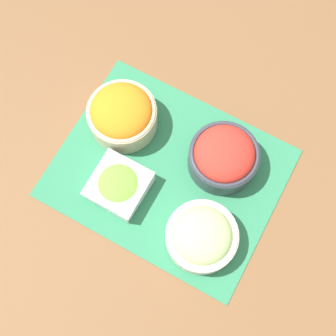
{
  "coord_description": "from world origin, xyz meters",
  "views": [
    {
      "loc": [
        0.14,
        -0.26,
        0.96
      ],
      "look_at": [
        0.0,
        0.0,
        0.03
      ],
      "focal_mm": 50.0,
      "sensor_mm": 36.0,
      "label": 1
    }
  ],
  "objects_px": {
    "tomato_bowl": "(224,156)",
    "carrot_bowl": "(122,114)",
    "cucumber_bowl": "(202,236)",
    "lettuce_bowl": "(119,185)"
  },
  "relations": [
    {
      "from": "lettuce_bowl",
      "to": "carrot_bowl",
      "type": "bearing_deg",
      "value": 116.97
    },
    {
      "from": "cucumber_bowl",
      "to": "carrot_bowl",
      "type": "bearing_deg",
      "value": 151.1
    },
    {
      "from": "cucumber_bowl",
      "to": "lettuce_bowl",
      "type": "height_order",
      "value": "cucumber_bowl"
    },
    {
      "from": "cucumber_bowl",
      "to": "tomato_bowl",
      "type": "relative_size",
      "value": 0.99
    },
    {
      "from": "cucumber_bowl",
      "to": "lettuce_bowl",
      "type": "xyz_separation_m",
      "value": [
        -0.2,
        0.01,
        -0.01
      ]
    },
    {
      "from": "tomato_bowl",
      "to": "carrot_bowl",
      "type": "bearing_deg",
      "value": -175.25
    },
    {
      "from": "cucumber_bowl",
      "to": "tomato_bowl",
      "type": "height_order",
      "value": "tomato_bowl"
    },
    {
      "from": "lettuce_bowl",
      "to": "tomato_bowl",
      "type": "bearing_deg",
      "value": 43.22
    },
    {
      "from": "tomato_bowl",
      "to": "lettuce_bowl",
      "type": "xyz_separation_m",
      "value": [
        -0.16,
        -0.15,
        -0.02
      ]
    },
    {
      "from": "cucumber_bowl",
      "to": "carrot_bowl",
      "type": "xyz_separation_m",
      "value": [
        -0.27,
        0.15,
        0.01
      ]
    }
  ]
}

